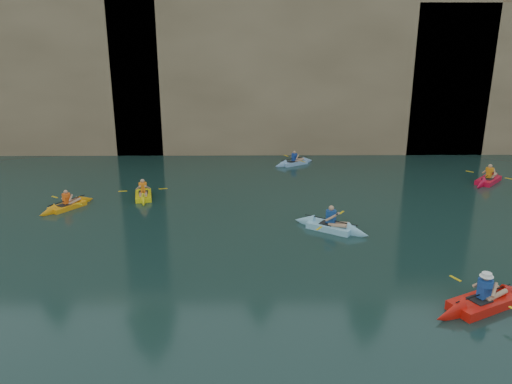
{
  "coord_description": "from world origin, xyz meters",
  "views": [
    {
      "loc": [
        -1.23,
        -10.54,
        7.73
      ],
      "look_at": [
        -1.08,
        4.18,
        3.0
      ],
      "focal_mm": 35.0,
      "sensor_mm": 36.0,
      "label": 1
    }
  ],
  "objects_px": {
    "main_kayaker": "(483,302)",
    "kayaker_red_far": "(488,180)",
    "kayaker_ltblue_near": "(330,226)",
    "kayaker_orange": "(67,206)"
  },
  "relations": [
    {
      "from": "main_kayaker",
      "to": "kayaker_red_far",
      "type": "xyz_separation_m",
      "value": [
        6.0,
        12.76,
        -0.03
      ]
    },
    {
      "from": "main_kayaker",
      "to": "kayaker_ltblue_near",
      "type": "distance_m",
      "value": 7.05
    },
    {
      "from": "main_kayaker",
      "to": "kayaker_ltblue_near",
      "type": "bearing_deg",
      "value": 93.3
    },
    {
      "from": "kayaker_red_far",
      "to": "kayaker_orange",
      "type": "bearing_deg",
      "value": 143.51
    },
    {
      "from": "main_kayaker",
      "to": "kayaker_red_far",
      "type": "relative_size",
      "value": 1.23
    },
    {
      "from": "kayaker_orange",
      "to": "kayaker_ltblue_near",
      "type": "distance_m",
      "value": 12.02
    },
    {
      "from": "kayaker_orange",
      "to": "kayaker_ltblue_near",
      "type": "bearing_deg",
      "value": -68.68
    },
    {
      "from": "kayaker_ltblue_near",
      "to": "kayaker_red_far",
      "type": "distance_m",
      "value": 11.64
    },
    {
      "from": "kayaker_red_far",
      "to": "kayaker_ltblue_near",
      "type": "bearing_deg",
      "value": 167.96
    },
    {
      "from": "kayaker_ltblue_near",
      "to": "kayaker_orange",
      "type": "bearing_deg",
      "value": -159.41
    }
  ]
}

